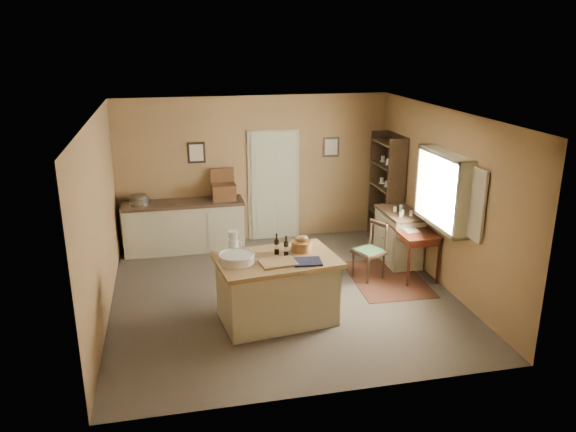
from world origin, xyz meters
name	(u,v)px	position (x,y,z in m)	size (l,w,h in m)	color
ground	(283,295)	(0.00, 0.00, 0.00)	(5.00, 5.00, 0.00)	brown
wall_back	(255,170)	(0.00, 2.50, 1.35)	(5.00, 0.10, 2.70)	brown
wall_front	(332,280)	(0.00, -2.50, 1.35)	(5.00, 0.10, 2.70)	brown
wall_left	(100,221)	(-2.50, 0.00, 1.35)	(0.10, 5.00, 2.70)	brown
wall_right	(443,199)	(2.50, 0.00, 1.35)	(0.10, 5.00, 2.70)	brown
ceiling	(282,114)	(0.00, 0.00, 2.70)	(5.00, 5.00, 0.00)	silver
door	(274,185)	(0.35, 2.47, 1.05)	(0.97, 0.06, 2.11)	beige
framed_prints	(265,150)	(0.20, 2.48, 1.72)	(2.82, 0.02, 0.38)	black
window	(446,190)	(2.42, -0.20, 1.55)	(0.25, 1.99, 1.12)	#B7AB8E
work_island	(276,287)	(-0.24, -0.74, 0.48)	(1.70, 1.22, 1.20)	#B7AB8E
sideboard	(184,224)	(-1.34, 2.20, 0.48)	(2.14, 0.61, 1.18)	#B7AB8E
rug	(387,279)	(1.75, 0.20, 0.00)	(1.10, 1.60, 0.01)	#4B2619
writing_desk	(413,235)	(2.20, 0.30, 0.67)	(0.57, 0.93, 0.82)	#35130B
desk_chair	(369,252)	(1.46, 0.30, 0.45)	(0.42, 0.42, 0.90)	black
right_cabinet	(399,236)	(2.20, 0.86, 0.46)	(0.55, 0.99, 0.99)	#B7AB8E
shelving_unit	(389,190)	(2.35, 1.76, 1.02)	(0.35, 0.92, 2.04)	black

